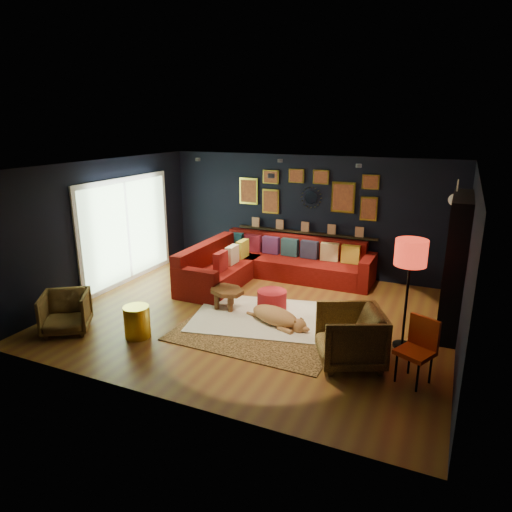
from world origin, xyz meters
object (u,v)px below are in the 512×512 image
at_px(sectional, 264,265).
at_px(pouf, 272,300).
at_px(floor_lamp, 411,257).
at_px(dog, 275,313).
at_px(armchair_left, 66,310).
at_px(gold_stool, 137,322).
at_px(orange_chair, 419,345).
at_px(armchair_right, 350,334).
at_px(coffee_table, 227,293).

height_order(sectional, pouf, sectional).
bearing_deg(sectional, floor_lamp, -31.73).
bearing_deg(dog, armchair_left, -132.51).
relative_size(pouf, dog, 0.41).
bearing_deg(gold_stool, armchair_left, -165.07).
bearing_deg(dog, sectional, 137.06).
distance_m(orange_chair, dog, 2.50).
bearing_deg(armchair_right, floor_lamp, 117.28).
bearing_deg(sectional, gold_stool, -103.00).
bearing_deg(armchair_right, pouf, -151.94).
relative_size(pouf, floor_lamp, 0.31).
xyz_separation_m(coffee_table, dog, (1.05, -0.25, -0.11)).
distance_m(coffee_table, armchair_left, 2.70).
xyz_separation_m(sectional, pouf, (0.79, -1.48, -0.12)).
height_order(armchair_left, armchair_right, armchair_right).
bearing_deg(pouf, dog, -62.76).
bearing_deg(sectional, dog, -62.15).
bearing_deg(armchair_left, floor_lamp, -15.83).
bearing_deg(armchair_right, coffee_table, -137.06).
relative_size(armchair_right, dog, 0.69).
height_order(gold_stool, dog, gold_stool).
distance_m(coffee_table, pouf, 0.83).
distance_m(coffee_table, armchair_right, 2.66).
distance_m(coffee_table, floor_lamp, 3.29).
bearing_deg(coffee_table, orange_chair, -17.81).
xyz_separation_m(sectional, floor_lamp, (3.11, -1.93, 1.09)).
relative_size(armchair_right, floor_lamp, 0.53).
bearing_deg(armchair_right, gold_stool, -105.36).
height_order(coffee_table, armchair_right, armchair_right).
xyz_separation_m(sectional, orange_chair, (3.40, -2.84, 0.19)).
bearing_deg(gold_stool, orange_chair, 6.42).
height_order(sectional, armchair_right, armchair_right).
bearing_deg(gold_stool, armchair_right, 9.84).
height_order(orange_chair, dog, orange_chair).
bearing_deg(sectional, coffee_table, -89.53).
bearing_deg(pouf, gold_stool, -130.31).
bearing_deg(dog, orange_chair, -0.40).
relative_size(orange_chair, floor_lamp, 0.52).
height_order(coffee_table, gold_stool, gold_stool).
height_order(pouf, armchair_left, armchair_left).
height_order(pouf, armchair_right, armchair_right).
relative_size(pouf, armchair_left, 0.73).
distance_m(armchair_left, dog, 3.41).
height_order(coffee_table, dog, dog).
distance_m(sectional, armchair_right, 3.70).
relative_size(coffee_table, pouf, 1.67).
bearing_deg(pouf, coffee_table, -160.47).
bearing_deg(floor_lamp, armchair_left, -161.44).
relative_size(sectional, coffee_table, 3.87).
height_order(gold_stool, orange_chair, orange_chair).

